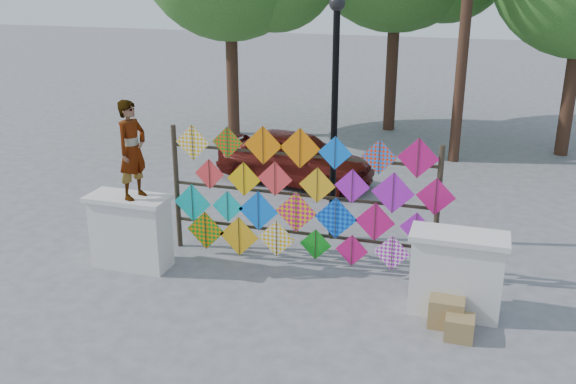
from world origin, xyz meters
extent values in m
plane|color=gray|center=(0.00, 0.00, 0.00)|extent=(80.00, 80.00, 0.00)
cube|color=white|center=(-2.70, -0.20, 0.60)|extent=(1.30, 0.55, 1.20)
cube|color=white|center=(-2.70, -0.20, 1.24)|extent=(1.40, 0.65, 0.08)
cube|color=white|center=(2.70, -0.20, 0.60)|extent=(1.30, 0.55, 1.20)
cube|color=white|center=(2.70, -0.20, 1.24)|extent=(1.40, 0.65, 0.08)
cylinder|color=#31271B|center=(-2.30, 0.80, 1.15)|extent=(0.09, 0.09, 2.30)
cylinder|color=#31271B|center=(2.30, 0.80, 1.15)|extent=(0.09, 0.09, 2.30)
cube|color=#31271B|center=(0.00, 0.80, 0.55)|extent=(4.60, 0.04, 0.04)
cube|color=#31271B|center=(0.00, 0.80, 1.25)|extent=(4.60, 0.04, 0.04)
cube|color=#31271B|center=(0.00, 0.80, 1.95)|extent=(4.60, 0.04, 0.04)
cube|color=white|center=(-1.91, 0.74, 2.03)|extent=(0.64, 0.01, 0.64)
cube|color=#31271B|center=(-1.91, 0.73, 2.03)|extent=(0.01, 0.01, 0.63)
cube|color=#F6380A|center=(-1.26, 0.74, 2.08)|extent=(0.56, 0.01, 0.56)
cube|color=#31271B|center=(-1.26, 0.73, 2.08)|extent=(0.01, 0.01, 0.55)
cube|color=orange|center=(-0.62, 0.74, 2.09)|extent=(0.67, 0.01, 0.67)
cube|color=#31271B|center=(-0.62, 0.73, 2.09)|extent=(0.01, 0.01, 0.66)
cube|color=orange|center=(0.03, 0.74, 2.09)|extent=(0.69, 0.01, 0.69)
cube|color=#31271B|center=(0.03, 0.73, 2.09)|extent=(0.01, 0.01, 0.68)
cube|color=#0B72FB|center=(0.62, 0.74, 2.06)|extent=(0.56, 0.01, 0.56)
cube|color=#31271B|center=(0.62, 0.73, 2.06)|extent=(0.01, 0.01, 0.55)
cube|color=#F6380A|center=(1.34, 0.74, 2.05)|extent=(0.58, 0.01, 0.58)
cube|color=#31271B|center=(1.34, 0.73, 2.05)|extent=(0.01, 0.01, 0.57)
cube|color=#C51266|center=(1.95, 0.74, 2.08)|extent=(0.66, 0.01, 0.66)
cube|color=#31271B|center=(1.95, 0.73, 2.08)|extent=(0.01, 0.01, 0.65)
cube|color=#FE373A|center=(-1.60, 0.70, 1.50)|extent=(0.55, 0.01, 0.55)
cube|color=#31271B|center=(-1.60, 0.69, 1.50)|extent=(0.01, 0.01, 0.54)
cube|color=yellow|center=(-0.96, 0.70, 1.47)|extent=(0.61, 0.01, 0.61)
cube|color=#31271B|center=(-0.96, 0.69, 1.47)|extent=(0.01, 0.01, 0.60)
cube|color=#FE373A|center=(-0.40, 0.70, 1.53)|extent=(0.61, 0.01, 0.61)
cube|color=#31271B|center=(-0.40, 0.69, 1.53)|extent=(0.01, 0.01, 0.60)
cube|color=#F6AE16|center=(0.34, 0.70, 1.49)|extent=(0.62, 0.01, 0.62)
cube|color=#31271B|center=(0.34, 0.69, 1.49)|extent=(0.01, 0.01, 0.61)
cube|color=#B51AC7|center=(0.93, 0.70, 1.53)|extent=(0.59, 0.01, 0.59)
cube|color=#31271B|center=(0.93, 0.69, 1.53)|extent=(0.01, 0.01, 0.58)
cube|color=#B51AC7|center=(1.59, 0.70, 1.48)|extent=(0.70, 0.01, 0.70)
cube|color=#31271B|center=(1.59, 0.69, 1.48)|extent=(0.01, 0.01, 0.69)
cube|color=#C51266|center=(2.26, 0.70, 1.49)|extent=(0.63, 0.01, 0.63)
cube|color=#31271B|center=(2.26, 0.69, 1.49)|extent=(0.01, 0.01, 0.61)
cube|color=#0CC0BC|center=(-1.94, 0.66, 0.94)|extent=(0.71, 0.01, 0.71)
cube|color=#31271B|center=(-1.94, 0.65, 0.94)|extent=(0.01, 0.01, 0.69)
cube|color=#0CC0BC|center=(-1.26, 0.66, 0.94)|extent=(0.58, 0.01, 0.58)
cube|color=#31271B|center=(-1.26, 0.65, 0.94)|extent=(0.01, 0.01, 0.57)
cube|color=#0B72FB|center=(-0.69, 0.66, 0.93)|extent=(0.72, 0.01, 0.72)
cube|color=#31271B|center=(-0.69, 0.65, 0.93)|extent=(0.01, 0.01, 0.71)
cube|color=yellow|center=(-0.01, 0.66, 0.98)|extent=(0.73, 0.01, 0.73)
cube|color=#31271B|center=(-0.01, 0.65, 0.98)|extent=(0.01, 0.01, 0.72)
cube|color=#0B72FB|center=(0.67, 0.66, 0.96)|extent=(0.73, 0.01, 0.73)
cube|color=#31271B|center=(0.67, 0.65, 0.96)|extent=(0.01, 0.01, 0.72)
cube|color=#C51266|center=(1.33, 0.66, 0.97)|extent=(0.67, 0.01, 0.67)
cube|color=#31271B|center=(1.33, 0.65, 0.97)|extent=(0.01, 0.01, 0.66)
cube|color=#B51AC7|center=(2.00, 0.66, 0.95)|extent=(0.53, 0.01, 0.53)
cube|color=#31271B|center=(2.00, 0.65, 0.95)|extent=(0.01, 0.01, 0.52)
cube|color=#118D18|center=(-1.69, 0.62, 0.46)|extent=(0.72, 0.01, 0.72)
cube|color=#31271B|center=(-1.69, 0.61, 0.46)|extent=(0.01, 0.01, 0.71)
cube|color=#F6AE16|center=(-1.05, 0.62, 0.42)|extent=(0.73, 0.01, 0.73)
cube|color=#31271B|center=(-1.05, 0.61, 0.42)|extent=(0.01, 0.01, 0.72)
cube|color=yellow|center=(-0.35, 0.62, 0.47)|extent=(0.67, 0.01, 0.67)
cube|color=#31271B|center=(-0.35, 0.61, 0.47)|extent=(0.01, 0.01, 0.66)
cube|color=#118D18|center=(0.35, 0.62, 0.45)|extent=(0.56, 0.01, 0.56)
cube|color=#31271B|center=(0.35, 0.61, 0.45)|extent=(0.01, 0.01, 0.55)
cube|color=#C51266|center=(0.97, 0.62, 0.43)|extent=(0.56, 0.01, 0.56)
cube|color=#31271B|center=(0.97, 0.61, 0.43)|extent=(0.01, 0.01, 0.55)
cube|color=white|center=(1.64, 0.62, 0.47)|extent=(0.62, 0.01, 0.62)
cube|color=#31271B|center=(1.64, 0.61, 0.47)|extent=(0.01, 0.01, 0.61)
cube|color=#C51266|center=(2.22, 0.62, 0.45)|extent=(0.57, 0.01, 0.57)
cube|color=#31271B|center=(2.22, 0.61, 0.45)|extent=(0.01, 0.01, 0.56)
cylinder|color=#48291E|center=(-4.50, 9.00, 1.93)|extent=(0.36, 0.36, 3.85)
cylinder|color=#48291E|center=(0.00, 11.00, 2.06)|extent=(0.36, 0.36, 4.12)
cylinder|color=#48291E|center=(5.00, 9.50, 1.79)|extent=(0.36, 0.36, 3.58)
cylinder|color=#48291E|center=(2.20, 8.00, 2.75)|extent=(0.28, 0.28, 5.50)
imported|color=#99999E|center=(-2.54, -0.20, 2.10)|extent=(0.50, 0.66, 1.64)
imported|color=#52120E|center=(-1.31, 4.94, 0.64)|extent=(3.98, 2.18, 1.28)
cylinder|color=black|center=(0.30, 2.00, 2.10)|extent=(0.12, 0.12, 4.20)
sphere|color=black|center=(0.30, 2.00, 4.32)|extent=(0.28, 0.28, 0.28)
cube|color=olive|center=(2.62, -0.58, 0.22)|extent=(0.49, 0.44, 0.44)
cube|color=olive|center=(2.82, -0.90, 0.17)|extent=(0.39, 0.36, 0.33)
camera|label=1|loc=(2.85, -9.03, 4.91)|focal=40.00mm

